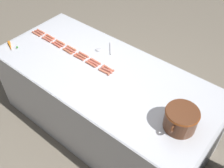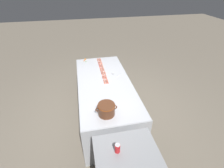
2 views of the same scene
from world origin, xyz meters
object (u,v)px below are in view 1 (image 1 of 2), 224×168
hot_dog_4 (84,55)px  hot_dog_1 (50,37)px  hot_dog_2 (60,42)px  hot_dog_17 (68,51)px  hot_dog_13 (107,70)px  hot_dog_6 (108,68)px  hot_dog_5 (95,61)px  bean_pot (181,118)px  hot_dog_16 (56,45)px  hot_dog_7 (39,33)px  carrot (11,46)px  hot_dog_0 (41,31)px  hot_dog_9 (59,44)px  hot_dog_3 (72,48)px  serving_spoon (102,49)px  hot_dog_15 (46,40)px  hot_dog_19 (91,64)px  hot_dog_20 (104,72)px  hot_dog_8 (48,38)px  hot_dog_14 (36,34)px  hot_dog_18 (79,57)px  hot_dog_11 (81,56)px  hot_dog_12 (93,63)px

hot_dog_4 → hot_dog_1: bearing=-89.7°
hot_dog_1 → hot_dog_2: same height
hot_dog_17 → hot_dog_13: bearing=93.7°
hot_dog_2 → hot_dog_6: (-0.00, 0.70, 0.00)m
hot_dog_5 → bean_pot: (0.18, 1.07, 0.10)m
hot_dog_1 → hot_dog_16: same height
hot_dog_7 → carrot: carrot is taller
hot_dog_0 → hot_dog_9: size_ratio=1.00×
hot_dog_3 → hot_dog_9: 0.17m
hot_dog_1 → serving_spoon: 0.66m
hot_dog_0 → bean_pot: (0.18, 1.95, 0.10)m
hot_dog_1 → hot_dog_9: same height
hot_dog_6 → hot_dog_17: same height
hot_dog_15 → hot_dog_19: same height
hot_dog_6 → hot_dog_7: bearing=-88.4°
hot_dog_1 → hot_dog_15: bearing=7.6°
hot_dog_9 → hot_dog_13: 0.70m
hot_dog_13 → hot_dog_20: size_ratio=1.00×
hot_dog_16 → hot_dog_8: bearing=-101.2°
hot_dog_1 → serving_spoon: bearing=107.8°
hot_dog_1 → hot_dog_14: size_ratio=1.00×
hot_dog_1 → hot_dog_20: bearing=85.5°
hot_dog_18 → hot_dog_13: bearing=95.5°
hot_dog_2 → carrot: 0.55m
hot_dog_1 → hot_dog_6: same height
hot_dog_3 → hot_dog_9: (0.04, -0.16, 0.00)m
hot_dog_5 → bean_pot: 1.09m
hot_dog_3 → serving_spoon: 0.34m
hot_dog_3 → hot_dog_13: 0.53m
hot_dog_2 → hot_dog_14: (0.07, -0.35, 0.00)m
hot_dog_7 → serving_spoon: bearing=106.3°
hot_dog_1 → hot_dog_8: same height
hot_dog_11 → carrot: 0.81m
hot_dog_19 → carrot: 0.96m
hot_dog_6 → hot_dog_13: bearing=7.3°
hot_dog_0 → hot_dog_1: (0.00, 0.17, 0.00)m
hot_dog_3 → serving_spoon: (-0.20, 0.28, -0.00)m
hot_dog_5 → hot_dog_8: same height
hot_dog_5 → hot_dog_9: 0.52m
hot_dog_11 → hot_dog_19: bearing=79.9°
bean_pot → hot_dog_11: bearing=-96.8°
hot_dog_0 → hot_dog_1: size_ratio=1.00×
hot_dog_17 → hot_dog_3: bearing=-173.1°
hot_dog_12 → hot_dog_19: same height
hot_dog_12 → hot_dog_20: 0.18m
hot_dog_13 → hot_dog_16: bearing=-87.0°
hot_dog_6 → carrot: bearing=-69.4°
hot_dog_6 → serving_spoon: (-0.20, -0.25, -0.00)m
hot_dog_16 → hot_dog_0: bearing=-101.5°
hot_dog_3 → carrot: size_ratio=0.85×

